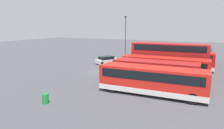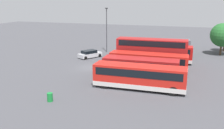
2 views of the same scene
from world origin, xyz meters
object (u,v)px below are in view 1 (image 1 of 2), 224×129
(bus_single_deck_fourth, at_px, (155,72))
(bus_single_deck_fifth, at_px, (152,80))
(bus_double_decker_second, at_px, (169,57))
(bus_single_deck_third, at_px, (164,67))
(bus_single_deck_near_end, at_px, (177,60))
(box_truck_blue, at_px, (190,55))
(waste_bin_yellow, at_px, (45,99))
(lamp_post_tall, at_px, (125,35))
(car_hatchback_silver, at_px, (107,60))

(bus_single_deck_fourth, bearing_deg, bus_single_deck_fifth, 10.10)
(bus_double_decker_second, relative_size, bus_single_deck_third, 0.98)
(bus_single_deck_near_end, distance_m, bus_single_deck_fifth, 14.49)
(box_truck_blue, bearing_deg, bus_single_deck_near_end, -13.20)
(bus_double_decker_second, height_order, bus_single_deck_fourth, bus_double_decker_second)
(bus_single_deck_fourth, xyz_separation_m, waste_bin_yellow, (10.54, -7.52, -1.14))
(bus_double_decker_second, relative_size, lamp_post_tall, 1.25)
(box_truck_blue, height_order, car_hatchback_silver, box_truck_blue)
(bus_single_deck_fourth, distance_m, bus_single_deck_fifth, 3.76)
(bus_single_deck_near_end, bearing_deg, bus_single_deck_fourth, -4.78)
(waste_bin_yellow, bearing_deg, bus_single_deck_near_end, 158.45)
(bus_single_deck_near_end, height_order, bus_single_deck_fourth, same)
(bus_single_deck_near_end, distance_m, bus_single_deck_third, 7.32)
(bus_single_deck_third, distance_m, waste_bin_yellow, 16.15)
(bus_double_decker_second, relative_size, bus_single_deck_fourth, 1.10)
(bus_single_deck_fifth, height_order, box_truck_blue, box_truck_blue)
(bus_double_decker_second, bearing_deg, box_truck_blue, 167.86)
(bus_double_decker_second, relative_size, waste_bin_yellow, 11.86)
(lamp_post_tall, height_order, waste_bin_yellow, lamp_post_tall)
(bus_single_deck_near_end, height_order, lamp_post_tall, lamp_post_tall)
(bus_single_deck_near_end, xyz_separation_m, bus_single_deck_fifth, (14.49, -0.24, -0.00))
(bus_single_deck_third, relative_size, car_hatchback_silver, 2.42)
(bus_double_decker_second, xyz_separation_m, waste_bin_yellow, (17.70, -7.76, -1.97))
(waste_bin_yellow, bearing_deg, bus_double_decker_second, 156.33)
(car_hatchback_silver, bearing_deg, lamp_post_tall, 168.39)
(bus_single_deck_near_end, relative_size, bus_single_deck_third, 1.00)
(bus_single_deck_near_end, xyz_separation_m, bus_single_deck_third, (7.30, -0.50, 0.00))
(bus_single_deck_third, relative_size, waste_bin_yellow, 12.07)
(bus_single_deck_fifth, distance_m, lamp_post_tall, 22.96)
(bus_single_deck_third, distance_m, car_hatchback_silver, 13.88)
(bus_single_deck_near_end, height_order, box_truck_blue, box_truck_blue)
(box_truck_blue, relative_size, waste_bin_yellow, 8.17)
(bus_single_deck_fifth, bearing_deg, bus_single_deck_third, -178.00)
(bus_single_deck_third, bearing_deg, bus_single_deck_fifth, 2.00)
(bus_single_deck_near_end, height_order, bus_single_deck_third, same)
(bus_single_deck_third, xyz_separation_m, lamp_post_tall, (-12.51, -11.00, 3.59))
(bus_single_deck_fifth, relative_size, lamp_post_tall, 1.24)
(bus_single_deck_fifth, bearing_deg, waste_bin_yellow, -50.09)
(bus_single_deck_fifth, relative_size, car_hatchback_silver, 2.37)
(bus_single_deck_third, bearing_deg, box_truck_blue, 171.84)
(bus_single_deck_fourth, relative_size, bus_single_deck_fifth, 0.92)
(bus_single_deck_fifth, bearing_deg, bus_single_deck_fourth, -169.90)
(lamp_post_tall, bearing_deg, car_hatchback_silver, -11.61)
(bus_single_deck_third, height_order, waste_bin_yellow, bus_single_deck_third)
(bus_double_decker_second, xyz_separation_m, lamp_post_tall, (-8.83, -10.83, 2.77))
(bus_single_deck_third, height_order, bus_single_deck_fifth, same)
(bus_single_deck_third, bearing_deg, waste_bin_yellow, -29.48)
(box_truck_blue, bearing_deg, lamp_post_tall, -86.28)
(bus_single_deck_near_end, distance_m, car_hatchback_silver, 12.78)
(bus_single_deck_third, height_order, car_hatchback_silver, bus_single_deck_third)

